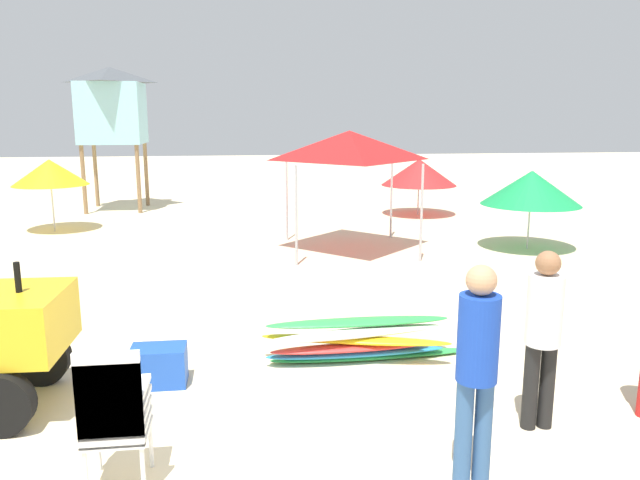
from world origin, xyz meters
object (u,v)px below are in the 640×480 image
(beach_umbrella_left, at_px, (419,172))
(stacked_plastic_chairs, at_px, (113,408))
(lifeguard_far_right, at_px, (543,328))
(beach_umbrella_mid, at_px, (50,172))
(cooler_box, at_px, (159,366))
(popup_canopy, at_px, (349,146))
(surfboard_pile, at_px, (358,341))
(lifeguard_tower, at_px, (112,106))
(beach_umbrella_far, at_px, (531,188))
(lifeguard_near_right, at_px, (477,360))

(beach_umbrella_left, bearing_deg, stacked_plastic_chairs, -115.51)
(lifeguard_far_right, relative_size, beach_umbrella_mid, 0.93)
(stacked_plastic_chairs, bearing_deg, cooler_box, 87.96)
(stacked_plastic_chairs, relative_size, cooler_box, 2.04)
(lifeguard_far_right, distance_m, cooler_box, 3.98)
(stacked_plastic_chairs, height_order, popup_canopy, popup_canopy)
(surfboard_pile, bearing_deg, beach_umbrella_left, 70.23)
(beach_umbrella_mid, bearing_deg, lifeguard_tower, 75.24)
(beach_umbrella_left, bearing_deg, beach_umbrella_far, -77.43)
(surfboard_pile, bearing_deg, lifeguard_near_right, -80.21)
(stacked_plastic_chairs, xyz_separation_m, lifeguard_near_right, (2.78, -0.22, 0.34))
(surfboard_pile, height_order, popup_canopy, popup_canopy)
(popup_canopy, xyz_separation_m, beach_umbrella_far, (3.92, -0.38, -0.91))
(lifeguard_near_right, height_order, lifeguard_far_right, lifeguard_near_right)
(lifeguard_tower, relative_size, beach_umbrella_left, 1.97)
(lifeguard_near_right, xyz_separation_m, lifeguard_tower, (-5.58, 15.21, 2.12))
(lifeguard_near_right, relative_size, lifeguard_far_right, 1.05)
(lifeguard_near_right, bearing_deg, lifeguard_far_right, 39.27)
(popup_canopy, height_order, lifeguard_tower, lifeguard_tower)
(lifeguard_far_right, distance_m, beach_umbrella_left, 12.53)
(lifeguard_near_right, relative_size, lifeguard_tower, 0.42)
(beach_umbrella_mid, distance_m, beach_umbrella_far, 11.47)
(popup_canopy, relative_size, cooler_box, 4.35)
(lifeguard_near_right, height_order, lifeguard_tower, lifeguard_tower)
(beach_umbrella_mid, height_order, cooler_box, beach_umbrella_mid)
(surfboard_pile, distance_m, beach_umbrella_far, 7.56)
(lifeguard_near_right, bearing_deg, lifeguard_tower, 110.14)
(stacked_plastic_chairs, distance_m, beach_umbrella_far, 10.78)
(cooler_box, bearing_deg, popup_canopy, 63.48)
(beach_umbrella_far, bearing_deg, lifeguard_near_right, -118.23)
(stacked_plastic_chairs, relative_size, beach_umbrella_mid, 0.65)
(surfboard_pile, relative_size, lifeguard_near_right, 1.42)
(lifeguard_far_right, relative_size, lifeguard_tower, 0.40)
(cooler_box, bearing_deg, lifeguard_tower, 102.41)
(beach_umbrella_mid, bearing_deg, stacked_plastic_chairs, -72.14)
(popup_canopy, height_order, beach_umbrella_left, popup_canopy)
(lifeguard_far_right, height_order, popup_canopy, popup_canopy)
(lifeguard_tower, distance_m, cooler_box, 13.67)
(popup_canopy, distance_m, beach_umbrella_far, 4.04)
(lifeguard_far_right, height_order, lifeguard_tower, lifeguard_tower)
(lifeguard_far_right, xyz_separation_m, lifeguard_tower, (-6.51, 14.45, 2.17))
(lifeguard_far_right, distance_m, lifeguard_tower, 16.00)
(lifeguard_tower, relative_size, beach_umbrella_far, 2.02)
(stacked_plastic_chairs, bearing_deg, popup_canopy, 68.63)
(beach_umbrella_mid, bearing_deg, lifeguard_far_right, -55.95)
(popup_canopy, bearing_deg, lifeguard_far_right, -86.86)
(beach_umbrella_left, bearing_deg, lifeguard_near_right, -104.36)
(stacked_plastic_chairs, xyz_separation_m, surfboard_pile, (2.34, 2.32, -0.45))
(surfboard_pile, relative_size, popup_canopy, 0.99)
(lifeguard_near_right, distance_m, beach_umbrella_far, 9.34)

